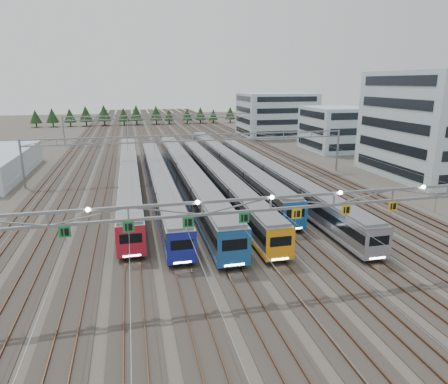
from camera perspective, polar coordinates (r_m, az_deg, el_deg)
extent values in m
plane|color=#47423A|center=(35.23, 6.30, -13.07)|extent=(400.00, 400.00, 0.00)
cube|color=#2D2823|center=(130.59, -8.50, 7.94)|extent=(54.00, 260.00, 0.08)
cube|color=brown|center=(130.97, -19.75, 7.29)|extent=(0.08, 260.00, 0.16)
cube|color=brown|center=(135.07, 2.44, 8.39)|extent=(0.08, 260.00, 0.16)
cube|color=brown|center=(130.51, -8.82, 7.98)|extent=(0.08, 260.00, 0.16)
cube|color=brown|center=(130.63, -8.18, 8.01)|extent=(0.08, 260.00, 0.16)
cube|color=black|center=(68.27, -13.30, 1.19)|extent=(2.37, 59.19, 0.36)
cube|color=#999CA0|center=(67.87, -13.39, 2.61)|extent=(2.79, 60.40, 3.14)
cube|color=black|center=(67.79, -13.41, 2.92)|extent=(2.85, 60.10, 0.95)
cube|color=red|center=(68.17, -13.32, 1.53)|extent=(2.84, 60.10, 0.35)
cube|color=slate|center=(67.53, -13.47, 3.99)|extent=(2.51, 59.19, 0.25)
cube|color=red|center=(38.98, -13.15, -6.98)|extent=(2.81, 0.12, 3.14)
cube|color=black|center=(38.81, -13.18, -6.49)|extent=(2.09, 0.10, 0.95)
cube|color=white|center=(39.46, -13.02, -8.86)|extent=(1.67, 0.06, 0.15)
cube|color=black|center=(63.32, -9.20, 0.30)|extent=(2.34, 53.93, 0.35)
cube|color=#999CA0|center=(62.90, -9.26, 1.81)|extent=(2.76, 55.03, 3.10)
cube|color=black|center=(62.82, -9.28, 2.14)|extent=(2.82, 54.75, 0.93)
cube|color=#1A239C|center=(63.22, -9.21, 0.66)|extent=(2.81, 54.75, 0.34)
cube|color=slate|center=(62.54, -9.33, 3.28)|extent=(2.48, 53.93, 0.25)
cube|color=#1A239C|center=(36.85, -6.03, -8.03)|extent=(2.78, 0.12, 3.10)
cube|color=black|center=(36.68, -6.05, -7.52)|extent=(2.07, 0.10, 0.93)
cube|color=white|center=(37.35, -5.96, -9.97)|extent=(1.65, 0.06, 0.15)
cube|color=black|center=(65.41, -5.38, 0.94)|extent=(2.63, 60.68, 0.40)
cube|color=#999CA0|center=(64.95, -5.42, 2.59)|extent=(3.10, 61.92, 3.48)
cube|color=black|center=(64.86, -5.43, 2.95)|extent=(3.16, 61.61, 1.05)
cube|color=#1C559C|center=(65.29, -5.39, 1.34)|extent=(3.15, 61.61, 0.39)
cube|color=slate|center=(64.57, -5.47, 4.19)|extent=(2.79, 60.68, 0.28)
cube|color=#1C559C|center=(35.97, 1.51, -8.14)|extent=(3.12, 0.12, 3.48)
cube|color=black|center=(35.78, 1.53, -7.55)|extent=(2.32, 0.10, 1.05)
cube|color=white|center=(36.56, 1.52, -10.36)|extent=(1.86, 0.06, 0.17)
cube|color=black|center=(64.95, -1.29, 0.89)|extent=(2.39, 57.55, 0.36)
cube|color=#999CA0|center=(64.54, -1.30, 2.39)|extent=(2.81, 58.73, 3.16)
cube|color=black|center=(64.45, -1.30, 2.72)|extent=(2.87, 58.43, 0.95)
cube|color=#FFA116|center=(64.85, -1.30, 1.25)|extent=(2.86, 58.43, 0.35)
cube|color=slate|center=(64.18, -1.31, 3.85)|extent=(2.53, 57.55, 0.25)
cube|color=#FFA116|center=(37.66, 8.07, -7.51)|extent=(2.83, 0.12, 3.16)
cube|color=black|center=(37.48, 8.11, -7.00)|extent=(2.11, 0.10, 0.95)
cube|color=white|center=(38.16, 8.03, -9.45)|extent=(1.68, 0.06, 0.15)
cube|color=black|center=(75.46, 0.47, 2.96)|extent=(2.45, 63.23, 0.37)
cube|color=#999CA0|center=(75.09, 0.47, 4.30)|extent=(2.88, 64.52, 3.25)
cube|color=black|center=(75.01, 0.47, 4.59)|extent=(2.94, 64.19, 0.98)
cube|color=blue|center=(75.36, 0.47, 3.28)|extent=(2.93, 64.19, 0.36)
cube|color=slate|center=(74.77, 0.47, 5.60)|extent=(2.60, 63.23, 0.26)
cube|color=blue|center=(45.45, 10.14, -3.46)|extent=(2.90, 0.12, 3.25)
cube|color=black|center=(45.30, 10.18, -3.00)|extent=(2.16, 0.10, 0.98)
cube|color=white|center=(45.87, 10.08, -5.15)|extent=(1.73, 0.06, 0.15)
cube|color=black|center=(65.93, 6.66, 1.00)|extent=(2.35, 58.21, 0.36)
cube|color=#999CA0|center=(65.52, 6.71, 2.46)|extent=(2.76, 59.40, 3.11)
cube|color=black|center=(65.44, 6.72, 2.78)|extent=(2.82, 59.11, 0.94)
cube|color=gray|center=(65.83, 6.67, 1.35)|extent=(2.81, 59.11, 0.35)
cube|color=slate|center=(65.17, 6.75, 3.87)|extent=(2.49, 58.21, 0.25)
cube|color=gray|center=(40.20, 21.21, -6.99)|extent=(2.78, 0.12, 3.11)
cube|color=black|center=(40.04, 21.28, -6.51)|extent=(2.07, 0.10, 0.94)
cube|color=white|center=(40.67, 21.07, -8.79)|extent=(1.66, 0.06, 0.15)
cube|color=gray|center=(32.25, 6.71, -0.80)|extent=(56.00, 0.22, 0.22)
cube|color=gray|center=(32.54, 6.66, -2.49)|extent=(56.00, 0.22, 0.22)
cube|color=#197D3B|center=(31.20, -21.80, -5.31)|extent=(0.85, 0.06, 0.85)
cube|color=#197D3B|center=(30.79, -13.49, -4.87)|extent=(0.85, 0.06, 0.85)
cube|color=#197D3B|center=(31.04, -5.14, -4.32)|extent=(0.85, 0.06, 0.85)
cube|color=#197D3B|center=(31.92, 2.89, -3.71)|extent=(0.85, 0.06, 0.85)
cube|color=gold|center=(33.40, 10.34, -3.07)|extent=(0.85, 0.06, 0.85)
cube|color=gold|center=(35.39, 17.05, -2.45)|extent=(0.85, 0.06, 0.85)
cube|color=gold|center=(37.81, 22.97, -1.88)|extent=(0.85, 0.06, 0.85)
cylinder|color=gray|center=(72.34, -26.88, 3.62)|extent=(0.36, 0.36, 8.00)
cylinder|color=gray|center=(80.20, 15.91, 5.72)|extent=(0.36, 0.36, 8.00)
cube|color=gray|center=(70.47, -4.43, 8.11)|extent=(56.00, 0.22, 0.22)
cube|color=gray|center=(70.60, -4.41, 7.31)|extent=(56.00, 0.22, 0.22)
cylinder|color=gray|center=(116.08, -21.94, 8.05)|extent=(0.36, 0.36, 8.00)
cylinder|color=gray|center=(121.13, 5.56, 9.35)|extent=(0.36, 0.36, 8.00)
cube|color=gray|center=(114.92, -7.99, 10.85)|extent=(56.00, 0.22, 0.22)
cube|color=gray|center=(115.00, -7.97, 10.35)|extent=(56.00, 0.22, 0.22)
cube|color=#A9C1C9|center=(82.14, 28.01, 8.48)|extent=(18.00, 22.00, 18.62)
cube|color=#A9C1C9|center=(105.72, 15.76, 8.70)|extent=(14.00, 16.00, 10.71)
cube|color=#A9C1C9|center=(130.51, 7.47, 10.90)|extent=(22.00, 18.00, 13.33)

